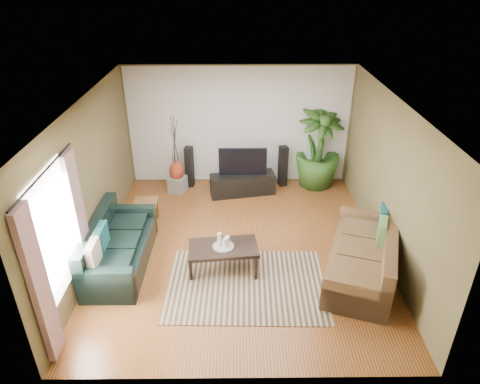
{
  "coord_description": "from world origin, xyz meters",
  "views": [
    {
      "loc": [
        -0.06,
        -6.34,
        4.58
      ],
      "look_at": [
        0.0,
        0.2,
        1.05
      ],
      "focal_mm": 32.0,
      "sensor_mm": 36.0,
      "label": 1
    }
  ],
  "objects_px": {
    "pedestal": "(178,184)",
    "vase": "(177,171)",
    "potted_plant": "(318,148)",
    "speaker_right": "(283,166)",
    "side_table": "(147,212)",
    "tv_stand": "(243,184)",
    "speaker_left": "(189,167)",
    "sofa_right": "(362,252)",
    "coffee_table": "(224,258)",
    "sofa_left": "(120,243)",
    "television": "(243,162)"
  },
  "relations": [
    {
      "from": "side_table",
      "to": "speaker_right",
      "type": "bearing_deg",
      "value": 29.67
    },
    {
      "from": "sofa_right",
      "to": "potted_plant",
      "type": "relative_size",
      "value": 1.2
    },
    {
      "from": "pedestal",
      "to": "coffee_table",
      "type": "bearing_deg",
      "value": -68.55
    },
    {
      "from": "sofa_right",
      "to": "tv_stand",
      "type": "height_order",
      "value": "sofa_right"
    },
    {
      "from": "speaker_left",
      "to": "side_table",
      "type": "bearing_deg",
      "value": -104.77
    },
    {
      "from": "coffee_table",
      "to": "side_table",
      "type": "height_order",
      "value": "side_table"
    },
    {
      "from": "potted_plant",
      "to": "sofa_right",
      "type": "bearing_deg",
      "value": -86.33
    },
    {
      "from": "sofa_right",
      "to": "pedestal",
      "type": "height_order",
      "value": "sofa_right"
    },
    {
      "from": "speaker_right",
      "to": "pedestal",
      "type": "height_order",
      "value": "speaker_right"
    },
    {
      "from": "coffee_table",
      "to": "speaker_right",
      "type": "distance_m",
      "value": 3.36
    },
    {
      "from": "vase",
      "to": "tv_stand",
      "type": "bearing_deg",
      "value": -5.08
    },
    {
      "from": "pedestal",
      "to": "speaker_right",
      "type": "bearing_deg",
      "value": 7.08
    },
    {
      "from": "vase",
      "to": "sofa_right",
      "type": "bearing_deg",
      "value": -41.01
    },
    {
      "from": "speaker_right",
      "to": "sofa_right",
      "type": "bearing_deg",
      "value": -88.86
    },
    {
      "from": "tv_stand",
      "to": "speaker_left",
      "type": "bearing_deg",
      "value": 150.13
    },
    {
      "from": "tv_stand",
      "to": "television",
      "type": "bearing_deg",
      "value": 78.83
    },
    {
      "from": "tv_stand",
      "to": "television",
      "type": "height_order",
      "value": "television"
    },
    {
      "from": "potted_plant",
      "to": "vase",
      "type": "xyz_separation_m",
      "value": [
        -3.16,
        -0.3,
        -0.4
      ]
    },
    {
      "from": "speaker_left",
      "to": "speaker_right",
      "type": "bearing_deg",
      "value": 9.5
    },
    {
      "from": "sofa_right",
      "to": "speaker_right",
      "type": "relative_size",
      "value": 2.28
    },
    {
      "from": "pedestal",
      "to": "vase",
      "type": "bearing_deg",
      "value": 0.0
    },
    {
      "from": "coffee_table",
      "to": "potted_plant",
      "type": "xyz_separation_m",
      "value": [
        2.05,
        3.1,
        0.68
      ]
    },
    {
      "from": "sofa_left",
      "to": "speaker_right",
      "type": "relative_size",
      "value": 2.13
    },
    {
      "from": "sofa_left",
      "to": "potted_plant",
      "type": "height_order",
      "value": "potted_plant"
    },
    {
      "from": "television",
      "to": "side_table",
      "type": "xyz_separation_m",
      "value": [
        -1.91,
        -1.21,
        -0.54
      ]
    },
    {
      "from": "sofa_right",
      "to": "vase",
      "type": "distance_m",
      "value": 4.46
    },
    {
      "from": "sofa_right",
      "to": "television",
      "type": "bearing_deg",
      "value": -126.56
    },
    {
      "from": "speaker_left",
      "to": "sofa_left",
      "type": "bearing_deg",
      "value": -98.06
    },
    {
      "from": "speaker_left",
      "to": "pedestal",
      "type": "bearing_deg",
      "value": -123.39
    },
    {
      "from": "sofa_left",
      "to": "tv_stand",
      "type": "relative_size",
      "value": 1.44
    },
    {
      "from": "sofa_left",
      "to": "sofa_right",
      "type": "relative_size",
      "value": 0.93
    },
    {
      "from": "pedestal",
      "to": "potted_plant",
      "type": "bearing_deg",
      "value": 5.37
    },
    {
      "from": "speaker_left",
      "to": "sofa_right",
      "type": "bearing_deg",
      "value": -36.84
    },
    {
      "from": "potted_plant",
      "to": "pedestal",
      "type": "distance_m",
      "value": 3.25
    },
    {
      "from": "tv_stand",
      "to": "speaker_left",
      "type": "height_order",
      "value": "speaker_left"
    },
    {
      "from": "side_table",
      "to": "vase",
      "type": "bearing_deg",
      "value": 71.17
    },
    {
      "from": "sofa_right",
      "to": "tv_stand",
      "type": "xyz_separation_m",
      "value": [
        -1.9,
        2.79,
        -0.19
      ]
    },
    {
      "from": "television",
      "to": "speaker_right",
      "type": "bearing_deg",
      "value": 23.7
    },
    {
      "from": "sofa_right",
      "to": "speaker_right",
      "type": "bearing_deg",
      "value": -143.74
    },
    {
      "from": "coffee_table",
      "to": "vase",
      "type": "height_order",
      "value": "vase"
    },
    {
      "from": "pedestal",
      "to": "television",
      "type": "bearing_deg",
      "value": -4.3
    },
    {
      "from": "tv_stand",
      "to": "television",
      "type": "relative_size",
      "value": 1.36
    },
    {
      "from": "speaker_left",
      "to": "potted_plant",
      "type": "relative_size",
      "value": 0.52
    },
    {
      "from": "speaker_right",
      "to": "side_table",
      "type": "bearing_deg",
      "value": -166.07
    },
    {
      "from": "potted_plant",
      "to": "vase",
      "type": "relative_size",
      "value": 4.07
    },
    {
      "from": "potted_plant",
      "to": "speaker_left",
      "type": "bearing_deg",
      "value": -179.65
    },
    {
      "from": "sofa_left",
      "to": "speaker_left",
      "type": "xyz_separation_m",
      "value": [
        0.9,
        2.92,
        0.05
      ]
    },
    {
      "from": "tv_stand",
      "to": "television",
      "type": "distance_m",
      "value": 0.54
    },
    {
      "from": "coffee_table",
      "to": "side_table",
      "type": "xyz_separation_m",
      "value": [
        -1.55,
        1.48,
        0.01
      ]
    },
    {
      "from": "coffee_table",
      "to": "speaker_right",
      "type": "xyz_separation_m",
      "value": [
        1.28,
        3.1,
        0.25
      ]
    }
  ]
}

